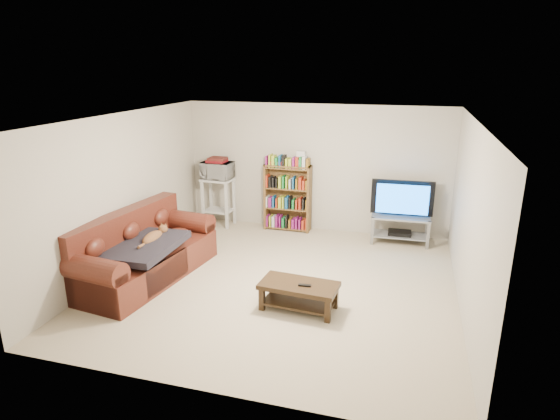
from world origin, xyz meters
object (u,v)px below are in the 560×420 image
(coffee_table, at_px, (299,291))
(bookshelf, at_px, (288,197))
(sofa, at_px, (141,255))
(tv_stand, at_px, (400,225))

(coffee_table, xyz_separation_m, bookshelf, (-0.94, 2.96, 0.41))
(sofa, distance_m, coffee_table, 2.53)
(sofa, distance_m, tv_stand, 4.46)
(tv_stand, bearing_deg, sofa, -148.00)
(sofa, height_order, bookshelf, bookshelf)
(sofa, xyz_separation_m, bookshelf, (1.57, 2.64, 0.32))
(tv_stand, bearing_deg, bookshelf, 173.97)
(sofa, relative_size, bookshelf, 1.92)
(tv_stand, relative_size, bookshelf, 0.80)
(coffee_table, height_order, tv_stand, tv_stand)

